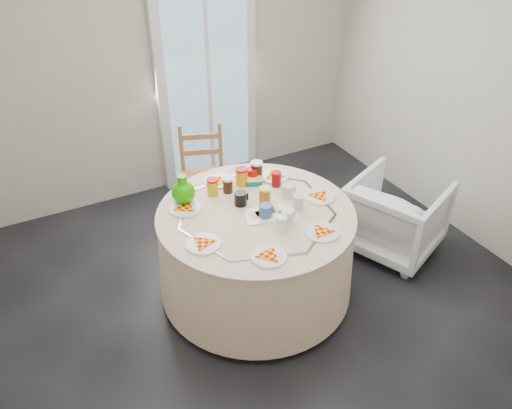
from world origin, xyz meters
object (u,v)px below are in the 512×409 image
wooden_chair (203,176)px  table (256,252)px  green_pitcher (183,187)px  armchair (397,209)px

wooden_chair → table: bearing=-72.5°
wooden_chair → green_pitcher: (-0.43, -0.71, 0.40)m
table → wooden_chair: bearing=88.3°
table → wooden_chair: size_ratio=1.59×
armchair → green_pitcher: green_pitcher is taller
wooden_chair → armchair: 1.68m
table → armchair: (1.28, -0.07, 0.02)m
wooden_chair → green_pitcher: size_ratio=4.14×
green_pitcher → armchair: bearing=-18.3°
wooden_chair → green_pitcher: 0.92m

